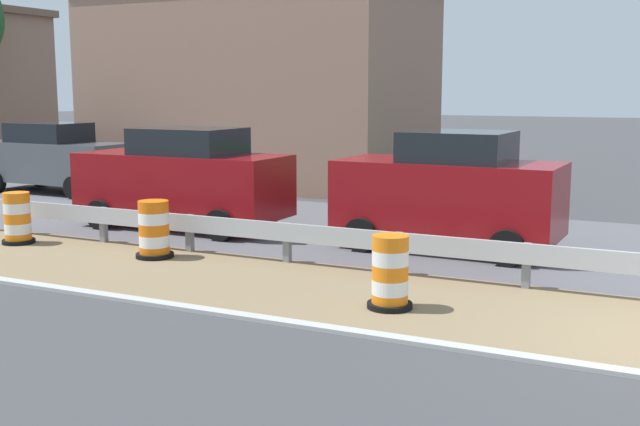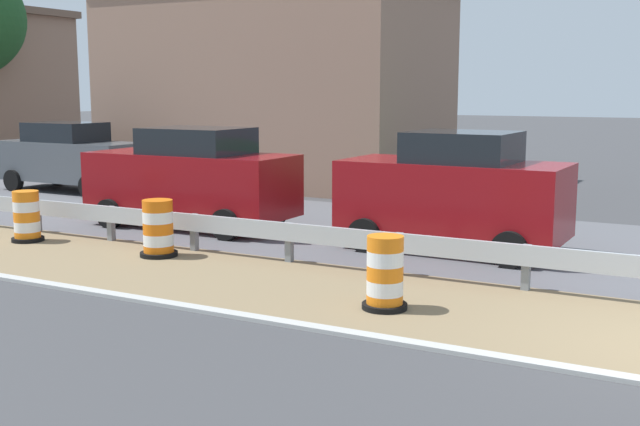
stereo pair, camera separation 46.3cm
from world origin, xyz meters
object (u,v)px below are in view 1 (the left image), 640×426
traffic_barrel_mid (17,221)px  car_distant_c (54,158)px  car_distant_b (449,191)px  utility_pole_near (286,63)px  traffic_barrel_close (154,232)px  car_lead_near_lane (183,178)px  traffic_barrel_nearest (390,276)px

traffic_barrel_mid → car_distant_c: bearing=39.5°
traffic_barrel_mid → car_distant_b: (3.15, -7.79, 0.66)m
car_distant_c → utility_pole_near: size_ratio=0.65×
traffic_barrel_mid → traffic_barrel_close: bearing=-87.7°
car_lead_near_lane → car_distant_b: (0.29, -5.87, 0.02)m
traffic_barrel_close → car_distant_b: size_ratio=0.25×
traffic_barrel_close → car_lead_near_lane: (2.73, 1.31, 0.63)m
car_distant_b → utility_pole_near: utility_pole_near is taller
traffic_barrel_nearest → utility_pole_near: utility_pole_near is taller
car_distant_c → utility_pole_near: (3.37, -5.91, 2.74)m
utility_pole_near → car_distant_b: bearing=-132.5°
car_distant_b → utility_pole_near: 9.79m
car_distant_b → car_distant_c: 13.21m
traffic_barrel_nearest → car_lead_near_lane: bearing=57.9°
traffic_barrel_close → traffic_barrel_mid: 3.24m
traffic_barrel_close → car_distant_c: bearing=54.1°
car_distant_b → utility_pole_near: (6.37, 6.95, 2.64)m
car_distant_c → utility_pole_near: 7.34m
traffic_barrel_close → traffic_barrel_mid: traffic_barrel_close is taller
traffic_barrel_close → car_distant_b: bearing=-56.4°
traffic_barrel_nearest → traffic_barrel_mid: size_ratio=1.01×
traffic_barrel_mid → car_distant_b: 8.43m
traffic_barrel_nearest → traffic_barrel_mid: (1.11, 8.25, -0.01)m
traffic_barrel_close → traffic_barrel_mid: (-0.13, 3.23, -0.01)m
traffic_barrel_close → car_distant_c: size_ratio=0.22×
car_distant_c → car_lead_near_lane: bearing=-24.2°
traffic_barrel_mid → utility_pole_near: utility_pole_near is taller
car_lead_near_lane → car_distant_b: car_distant_b is taller
car_lead_near_lane → car_distant_c: car_lead_near_lane is taller
traffic_barrel_mid → utility_pole_near: 10.11m
traffic_barrel_nearest → traffic_barrel_mid: 8.32m
car_lead_near_lane → traffic_barrel_mid: bearing=55.7°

